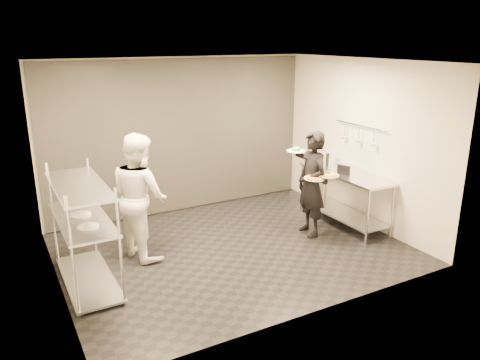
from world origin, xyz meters
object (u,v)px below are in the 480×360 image
prep_counter (344,189)px  bottle_green (337,164)px  bottle_dark (328,160)px  bottle_clear (330,161)px  pizza_plate_far (328,174)px  pizza_plate_near (315,178)px  pos_monitor (344,170)px  waiter (312,184)px  salad_plate (296,150)px  chef (140,196)px  pass_rack (84,229)px

prep_counter → bottle_green: bottle_green is taller
bottle_dark → bottle_clear: bearing=-46.4°
bottle_green → pizza_plate_far: bearing=-139.9°
pizza_plate_near → pos_monitor: pos_monitor is taller
bottle_dark → pizza_plate_near: bearing=-138.5°
waiter → pizza_plate_near: size_ratio=4.87×
bottle_green → bottle_dark: 0.31m
pizza_plate_far → salad_plate: salad_plate is taller
prep_counter → chef: chef is taller
pass_rack → salad_plate: (3.42, 0.19, 0.61)m
pizza_plate_near → prep_counter: bearing=18.0°
pizza_plate_far → salad_plate: (-0.24, 0.53, 0.31)m
pass_rack → waiter: bearing=-1.6°
bottle_green → salad_plate: bearing=178.2°
pizza_plate_far → bottle_clear: size_ratio=1.86×
pizza_plate_far → pos_monitor: size_ratio=1.55×
chef → bottle_dark: (3.41, -0.01, 0.11)m
pass_rack → waiter: 3.55m
chef → bottle_green: size_ratio=7.70×
pizza_plate_near → bottle_clear: bottle_clear is taller
bottle_green → bottle_clear: bottle_green is taller
bottle_clear → prep_counter: bearing=-90.9°
waiter → pos_monitor: 0.68m
pizza_plate_near → salad_plate: (-0.05, 0.46, 0.35)m
bottle_dark → pass_rack: bearing=-173.8°
salad_plate → bottle_dark: bearing=17.4°
waiter → bottle_clear: size_ratio=9.18×
pizza_plate_near → bottle_clear: 1.12m
bottle_clear → bottle_dark: bearing=133.6°
prep_counter → pizza_plate_far: bearing=-152.6°
chef → bottle_green: bearing=-108.2°
prep_counter → pos_monitor: 0.40m
prep_counter → waiter: bearing=-172.7°
pass_rack → chef: (0.90, 0.48, 0.15)m
prep_counter → bottle_clear: size_ratio=9.62×
chef → salad_plate: bearing=-109.4°
pass_rack → bottle_clear: bearing=5.8°
bottle_green → pizza_plate_near: bearing=-151.1°
pos_monitor → bottle_dark: (0.10, 0.55, 0.04)m
pizza_plate_far → bottle_clear: (0.67, 0.78, -0.05)m
chef → bottle_clear: (3.44, -0.04, 0.09)m
prep_counter → pos_monitor: (-0.12, -0.09, 0.38)m
salad_plate → bottle_green: size_ratio=1.29×
chef → pos_monitor: size_ratio=8.24×
pos_monitor → bottle_clear: (0.13, 0.53, 0.01)m
waiter → bottle_dark: 0.96m
pizza_plate_far → pos_monitor: (0.54, 0.25, -0.07)m
salad_plate → bottle_dark: size_ratio=1.34×
pass_rack → pos_monitor: bearing=-1.2°
salad_plate → bottle_green: 0.90m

